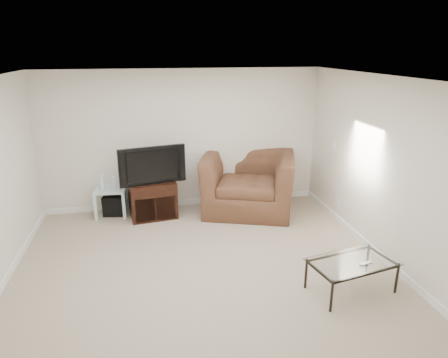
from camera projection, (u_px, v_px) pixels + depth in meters
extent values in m
plane|color=tan|center=(204.00, 274.00, 5.25)|extent=(5.00, 5.00, 0.00)
plane|color=white|center=(201.00, 79.00, 4.46)|extent=(5.00, 5.00, 0.00)
cube|color=silver|center=(183.00, 140.00, 7.18)|extent=(5.00, 0.02, 2.50)
cube|color=silver|center=(388.00, 173.00, 5.31)|extent=(0.02, 5.00, 2.50)
cube|color=white|center=(102.00, 144.00, 6.92)|extent=(0.12, 0.02, 0.12)
cube|color=white|center=(334.00, 145.00, 6.80)|extent=(0.02, 0.09, 0.13)
cube|color=white|center=(337.00, 203.00, 6.82)|extent=(0.02, 0.08, 0.12)
cube|color=black|center=(152.00, 188.00, 6.84)|extent=(0.43, 0.33, 0.06)
imported|color=black|center=(151.00, 164.00, 6.71)|extent=(1.07, 0.43, 0.65)
cube|color=black|center=(114.00, 204.00, 7.10)|extent=(0.39, 0.39, 0.35)
cube|color=white|center=(102.00, 182.00, 6.90)|extent=(0.06, 0.17, 0.23)
cube|color=silver|center=(114.00, 182.00, 6.93)|extent=(0.07, 0.15, 0.20)
imported|color=#4E3724|center=(248.00, 173.00, 7.14)|extent=(1.84, 1.49, 1.39)
cube|color=#B2B2B7|center=(366.00, 263.00, 4.72)|extent=(0.17, 0.08, 0.02)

